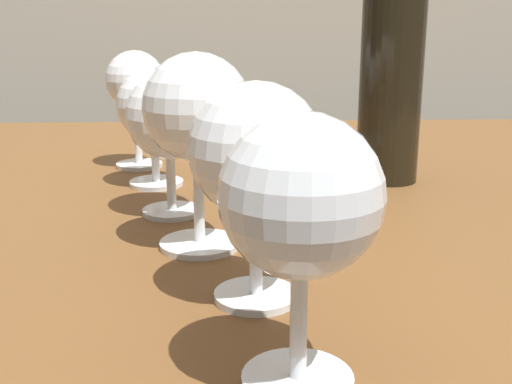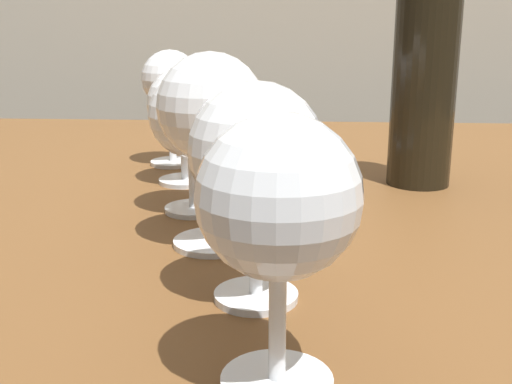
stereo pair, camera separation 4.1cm
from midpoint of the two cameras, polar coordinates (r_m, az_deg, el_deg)
dining_table at (r=0.73m, az=9.68°, el=-7.18°), size 1.24×0.98×0.75m
wine_glass_rose at (r=0.31m, az=5.88°, el=-1.05°), size 0.08×0.08×0.14m
wine_glass_cabernet at (r=0.41m, az=2.91°, el=3.28°), size 0.09×0.09×0.15m
wine_glass_port at (r=0.51m, az=-1.72°, el=7.07°), size 0.09×0.09×0.16m
wine_glass_white at (r=0.61m, az=-3.82°, el=6.58°), size 0.08×0.08×0.14m
wine_glass_empty at (r=0.72m, az=-4.86°, el=7.56°), size 0.08×0.08×0.13m
wine_glass_merlot at (r=0.81m, az=-6.16°, el=9.58°), size 0.07×0.07×0.15m
wine_bottle at (r=0.74m, az=16.40°, el=10.28°), size 0.07×0.07×0.31m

